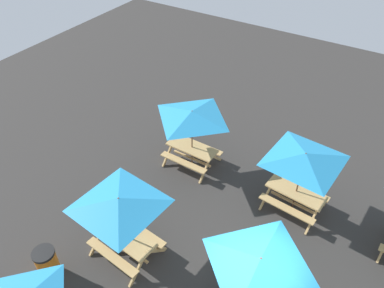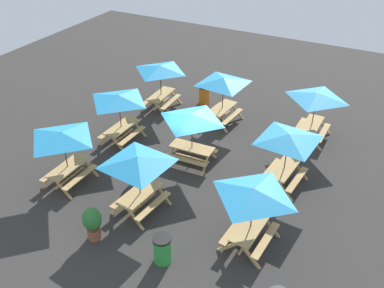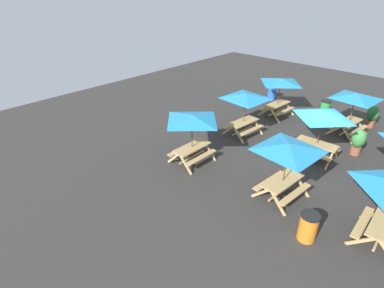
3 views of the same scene
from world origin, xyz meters
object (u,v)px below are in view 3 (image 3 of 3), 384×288
Objects in this scene: picnic_table_0 at (192,121)px; trash_bin_orange at (308,227)px; potted_plant_0 at (372,115)px; trash_bin_blue at (272,93)px; potted_plant_1 at (358,141)px; picnic_table_1 at (323,118)px; picnic_table_2 at (355,99)px; trash_bin_green at (325,108)px; picnic_table_3 at (288,151)px; picnic_table_4 at (246,99)px; picnic_table_8 at (280,84)px.

picnic_table_0 is 2.38× the size of trash_bin_orange.
trash_bin_orange is 10.47m from potted_plant_0.
trash_bin_blue is 7.74m from potted_plant_1.
potted_plant_0 is (-5.37, 0.85, -1.29)m from picnic_table_1.
picnic_table_2 reaches higher than trash_bin_green.
trash_bin_orange is at bearing 5.87° from potted_plant_0.
picnic_table_3 is 5.32m from picnic_table_4.
trash_bin_green is 3.78m from trash_bin_blue.
picnic_table_8 is (-7.40, 0.08, 0.00)m from picnic_table_0.
trash_bin_blue is (-5.79, -1.64, -1.49)m from picnic_table_4.
picnic_table_2 is 8.81m from trash_bin_orange.
picnic_table_0 is at bearing -41.79° from potted_plant_1.
picnic_table_8 is 2.38× the size of trash_bin_orange.
picnic_table_2 is 5.53m from picnic_table_4.
picnic_table_1 is 0.83× the size of picnic_table_2.
picnic_table_2 is 2.23× the size of potted_plant_1.
picnic_table_1 is at bearing 44.71° from trash_bin_blue.
trash_bin_orange is (1.35, 1.62, -1.49)m from picnic_table_3.
picnic_table_1 reaches higher than potted_plant_0.
picnic_table_0 is 1.85× the size of potted_plant_1.
potted_plant_1 is at bearing -174.39° from trash_bin_orange.
picnic_table_8 is 5.48m from potted_plant_1.
potted_plant_0 is 0.98× the size of potted_plant_1.
picnic_table_2 is at bearing -168.85° from trash_bin_orange.
picnic_table_0 is 0.83× the size of picnic_table_3.
picnic_table_4 is 5.56m from potted_plant_1.
potted_plant_0 reaches higher than trash_bin_orange.
picnic_table_2 is 2.37m from potted_plant_0.
trash_bin_orange is at bearing 17.60° from picnic_table_2.
picnic_table_1 is 1.00× the size of picnic_table_8.
potted_plant_0 reaches higher than trash_bin_green.
trash_bin_orange is 12.85m from trash_bin_blue.
potted_plant_0 is (-9.06, 0.55, -1.29)m from picnic_table_3.
picnic_table_2 is at bearing -174.09° from picnic_table_3.
picnic_table_3 is at bearing 12.50° from trash_bin_green.
picnic_table_2 is at bearing -17.84° from potted_plant_0.
picnic_table_1 is 1.88× the size of potted_plant_0.
picnic_table_1 is at bearing 2.49° from picnic_table_2.
trash_bin_orange is (8.29, 5.72, -1.49)m from picnic_table_8.
potted_plant_1 is at bearing 39.54° from trash_bin_green.
trash_bin_green is (-9.31, 2.22, -1.49)m from picnic_table_0.
picnic_table_0 is at bearing 4.08° from picnic_table_4.
potted_plant_0 is at bearing 94.53° from trash_bin_green.
potted_plant_1 is (3.55, 2.93, 0.22)m from trash_bin_green.
potted_plant_1 is (-1.92, 5.06, -1.28)m from picnic_table_4.
trash_bin_orange is at bearing 82.13° from picnic_table_0.
picnic_table_0 is 2.38× the size of trash_bin_blue.
potted_plant_0 is at bearing 146.01° from picnic_table_4.
picnic_table_1 is at bearing 53.30° from picnic_table_8.
picnic_table_2 is 2.48m from potted_plant_1.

